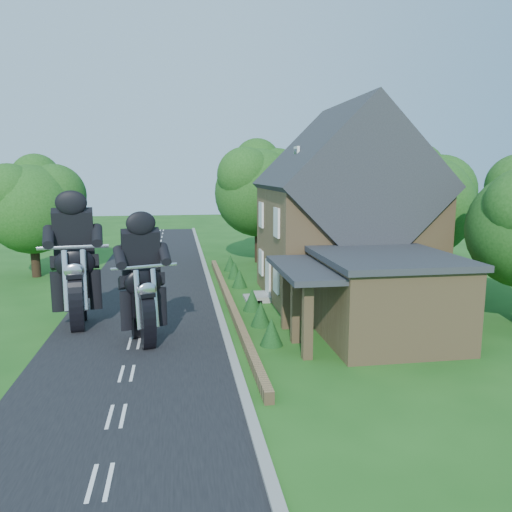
{
  "coord_description": "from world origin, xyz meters",
  "views": [
    {
      "loc": [
        1.8,
        -19.26,
        6.66
      ],
      "look_at": [
        5.38,
        3.35,
        2.8
      ],
      "focal_mm": 35.0,
      "sensor_mm": 36.0,
      "label": 1
    }
  ],
  "objects": [
    {
      "name": "ground",
      "position": [
        0.0,
        0.0,
        0.0
      ],
      "size": [
        120.0,
        120.0,
        0.0
      ],
      "primitive_type": "plane",
      "color": "#1B5016",
      "rests_on": "ground"
    },
    {
      "name": "road",
      "position": [
        0.0,
        0.0,
        0.01
      ],
      "size": [
        7.0,
        80.0,
        0.02
      ],
      "primitive_type": "cube",
      "color": "black",
      "rests_on": "ground"
    },
    {
      "name": "kerb",
      "position": [
        3.65,
        0.0,
        0.06
      ],
      "size": [
        0.3,
        80.0,
        0.12
      ],
      "primitive_type": "cube",
      "color": "gray",
      "rests_on": "ground"
    },
    {
      "name": "garden_wall",
      "position": [
        4.3,
        5.0,
        0.2
      ],
      "size": [
        0.3,
        22.0,
        0.4
      ],
      "primitive_type": "cube",
      "color": "olive",
      "rests_on": "ground"
    },
    {
      "name": "house",
      "position": [
        10.49,
        6.0,
        4.34
      ],
      "size": [
        9.54,
        8.64,
        10.24
      ],
      "color": "olive",
      "rests_on": "ground"
    },
    {
      "name": "annex",
      "position": [
        9.87,
        -0.8,
        1.77
      ],
      "size": [
        7.05,
        5.94,
        3.44
      ],
      "color": "olive",
      "rests_on": "ground"
    },
    {
      "name": "tree_house_right",
      "position": [
        16.65,
        8.62,
        5.19
      ],
      "size": [
        6.51,
        6.0,
        8.4
      ],
      "color": "black",
      "rests_on": "ground"
    },
    {
      "name": "tree_behind_house",
      "position": [
        14.18,
        16.14,
        6.23
      ],
      "size": [
        7.81,
        7.2,
        10.08
      ],
      "color": "black",
      "rests_on": "ground"
    },
    {
      "name": "tree_behind_left",
      "position": [
        8.16,
        17.13,
        5.73
      ],
      "size": [
        6.94,
        6.4,
        9.16
      ],
      "color": "black",
      "rests_on": "ground"
    },
    {
      "name": "tree_far_road",
      "position": [
        -6.86,
        14.11,
        4.84
      ],
      "size": [
        6.08,
        5.6,
        7.84
      ],
      "color": "black",
      "rests_on": "ground"
    },
    {
      "name": "shrub_a",
      "position": [
        5.3,
        -1.0,
        0.55
      ],
      "size": [
        0.9,
        0.9,
        1.1
      ],
      "primitive_type": "cone",
      "color": "#113814",
      "rests_on": "ground"
    },
    {
      "name": "shrub_b",
      "position": [
        5.3,
        1.5,
        0.55
      ],
      "size": [
        0.9,
        0.9,
        1.1
      ],
      "primitive_type": "cone",
      "color": "#113814",
      "rests_on": "ground"
    },
    {
      "name": "shrub_c",
      "position": [
        5.3,
        4.0,
        0.55
      ],
      "size": [
        0.9,
        0.9,
        1.1
      ],
      "primitive_type": "cone",
      "color": "#113814",
      "rests_on": "ground"
    },
    {
      "name": "shrub_d",
      "position": [
        5.3,
        9.0,
        0.55
      ],
      "size": [
        0.9,
        0.9,
        1.1
      ],
      "primitive_type": "cone",
      "color": "#113814",
      "rests_on": "ground"
    },
    {
      "name": "shrub_e",
      "position": [
        5.3,
        11.5,
        0.55
      ],
      "size": [
        0.9,
        0.9,
        1.1
      ],
      "primitive_type": "cone",
      "color": "#113814",
      "rests_on": "ground"
    },
    {
      "name": "shrub_f",
      "position": [
        5.3,
        14.0,
        0.55
      ],
      "size": [
        0.9,
        0.9,
        1.1
      ],
      "primitive_type": "cone",
      "color": "#113814",
      "rests_on": "ground"
    },
    {
      "name": "motorcycle_lead",
      "position": [
        0.4,
        -0.07,
        0.78
      ],
      "size": [
        0.9,
        1.73,
        1.56
      ],
      "primitive_type": null,
      "rotation": [
        0.0,
        0.0,
        3.44
      ],
      "color": "black",
      "rests_on": "ground"
    },
    {
      "name": "motorcycle_follow",
      "position": [
        -2.56,
        2.62,
        0.88
      ],
      "size": [
        0.73,
        1.95,
        1.77
      ],
      "primitive_type": null,
      "rotation": [
        0.0,
        0.0,
        3.27
      ],
      "color": "black",
      "rests_on": "ground"
    }
  ]
}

